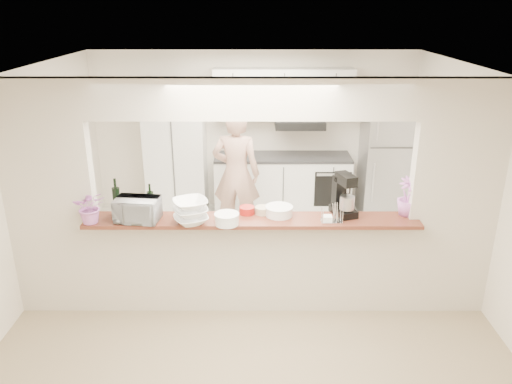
{
  "coord_description": "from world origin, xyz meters",
  "views": [
    {
      "loc": [
        0.05,
        -4.71,
        3.14
      ],
      "look_at": [
        0.04,
        0.3,
        1.25
      ],
      "focal_mm": 35.0,
      "sensor_mm": 36.0,
      "label": 1
    }
  ],
  "objects_px": {
    "refrigerator": "(386,162)",
    "person": "(236,175)",
    "stand_mixer": "(344,196)",
    "toaster_oven": "(137,210)"
  },
  "relations": [
    {
      "from": "refrigerator",
      "to": "person",
      "type": "relative_size",
      "value": 0.93
    },
    {
      "from": "refrigerator",
      "to": "person",
      "type": "xyz_separation_m",
      "value": [
        -2.29,
        -0.79,
        0.06
      ]
    },
    {
      "from": "stand_mixer",
      "to": "refrigerator",
      "type": "bearing_deg",
      "value": 66.75
    },
    {
      "from": "refrigerator",
      "to": "toaster_oven",
      "type": "bearing_deg",
      "value": -139.33
    },
    {
      "from": "refrigerator",
      "to": "person",
      "type": "height_order",
      "value": "person"
    },
    {
      "from": "toaster_oven",
      "to": "person",
      "type": "xyz_separation_m",
      "value": [
        0.91,
        1.96,
        -0.3
      ]
    },
    {
      "from": "toaster_oven",
      "to": "stand_mixer",
      "type": "height_order",
      "value": "stand_mixer"
    },
    {
      "from": "stand_mixer",
      "to": "person",
      "type": "bearing_deg",
      "value": 123.19
    },
    {
      "from": "refrigerator",
      "to": "stand_mixer",
      "type": "bearing_deg",
      "value": -113.25
    },
    {
      "from": "stand_mixer",
      "to": "person",
      "type": "distance_m",
      "value": 2.18
    }
  ]
}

